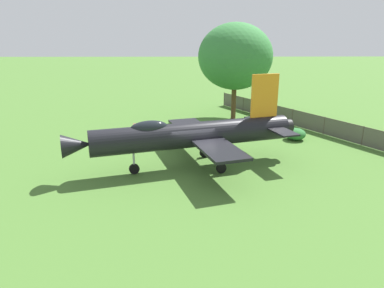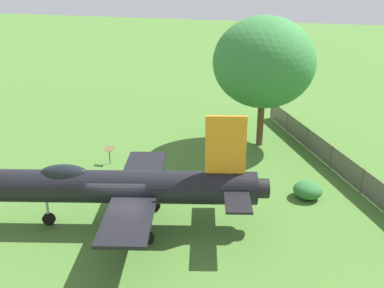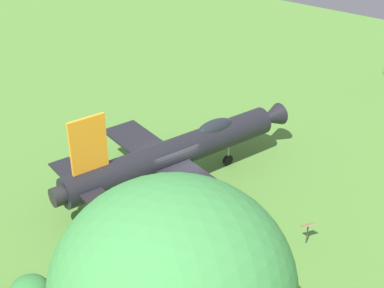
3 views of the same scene
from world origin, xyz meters
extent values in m
plane|color=#47722D|center=(0.00, 0.00, 0.00)|extent=(200.00, 200.00, 0.00)
cylinder|color=black|center=(0.00, 0.00, 2.05)|extent=(5.06, 12.04, 1.52)
cylinder|color=black|center=(1.88, -6.04, 2.05)|extent=(1.05, 0.84, 0.91)
ellipsoid|color=black|center=(-0.79, 2.55, 2.69)|extent=(1.51, 2.37, 0.84)
cube|color=orange|center=(1.37, -4.41, 4.14)|extent=(0.67, 1.76, 2.67)
cube|color=black|center=(-2.36, -1.37, 1.86)|extent=(4.22, 3.03, 0.16)
cube|color=black|center=(2.72, 0.21, 1.86)|extent=(4.22, 3.03, 0.16)
cube|color=black|center=(-0.06, -5.36, 2.20)|extent=(2.05, 1.59, 0.10)
cube|color=black|center=(3.10, -4.38, 2.20)|extent=(2.05, 1.59, 0.10)
cylinder|color=#A5A8AD|center=(-1.08, 3.48, 1.10)|extent=(0.12, 0.12, 1.60)
cylinder|color=black|center=(-1.08, 3.48, 0.30)|extent=(0.35, 0.63, 0.60)
cylinder|color=#A5A8AD|center=(-1.03, -1.59, 1.10)|extent=(0.12, 0.12, 1.60)
cylinder|color=black|center=(-1.03, -1.59, 0.30)|extent=(0.35, 0.63, 0.60)
cylinder|color=#A5A8AD|center=(1.75, -0.73, 1.10)|extent=(0.12, 0.12, 1.60)
cylinder|color=black|center=(1.75, -0.73, 0.30)|extent=(0.35, 0.63, 0.60)
cylinder|color=brown|center=(12.63, -3.99, 1.98)|extent=(0.45, 0.45, 3.95)
ellipsoid|color=#387F3D|center=(12.63, -3.99, 5.76)|extent=(6.59, 6.72, 5.96)
cylinder|color=#4C4238|center=(7.11, -10.58, 0.73)|extent=(0.08, 0.08, 1.45)
cylinder|color=#4C4238|center=(10.08, -8.88, 0.73)|extent=(0.08, 0.08, 1.45)
cylinder|color=#4C4238|center=(13.06, -7.17, 0.73)|extent=(0.08, 0.08, 1.45)
cylinder|color=#4C4238|center=(16.03, -5.46, 0.73)|extent=(0.08, 0.08, 1.45)
cylinder|color=#4C4238|center=(19.01, -3.75, 0.73)|extent=(0.08, 0.08, 1.45)
cylinder|color=#4C4238|center=(7.11, -10.58, 1.40)|extent=(23.83, 13.71, 0.05)
cube|color=#59544C|center=(7.11, -10.58, 0.73)|extent=(23.82, 13.69, 1.39)
ellipsoid|color=#2D7033|center=(5.64, -7.88, 0.45)|extent=(1.50, 1.53, 0.90)
cylinder|color=#333333|center=(6.30, 4.28, 0.45)|extent=(0.06, 0.06, 0.90)
cube|color=olive|center=(6.30, 4.28, 1.02)|extent=(0.43, 0.62, 0.25)
camera|label=1|loc=(-20.56, 0.40, 7.94)|focal=33.56mm
camera|label=2|loc=(-16.03, -8.77, 11.07)|focal=41.06mm
camera|label=3|loc=(23.42, -7.23, 16.64)|focal=52.65mm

